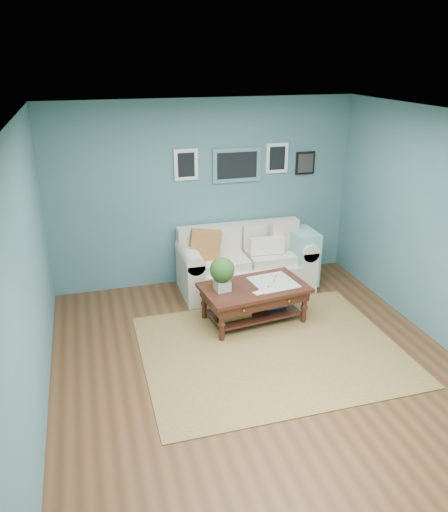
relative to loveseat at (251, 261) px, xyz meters
name	(u,v)px	position (x,y,z in m)	size (l,w,h in m)	color
room_shell	(263,253)	(-0.56, -1.97, 0.95)	(5.00, 5.02, 2.70)	brown
area_rug	(271,350)	(-0.32, -1.72, -0.41)	(2.98, 2.39, 0.01)	brown
loveseat	(251,261)	(0.00, 0.00, 0.00)	(1.97, 0.90, 1.01)	beige
coffee_table	(249,293)	(-0.36, -0.99, 0.00)	(1.41, 0.93, 0.93)	#35170C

